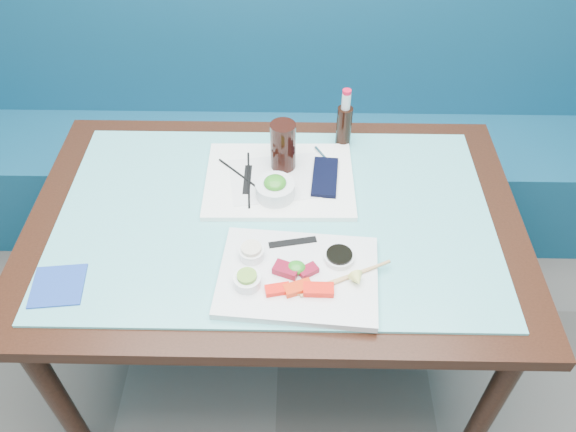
{
  "coord_description": "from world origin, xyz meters",
  "views": [
    {
      "loc": [
        0.06,
        0.34,
        1.89
      ],
      "look_at": [
        0.04,
        1.4,
        0.8
      ],
      "focal_mm": 35.0,
      "sensor_mm": 36.0,
      "label": 1
    }
  ],
  "objects_px": {
    "dining_table": "(275,236)",
    "sashimi_plate": "(298,276)",
    "cola_bottle_body": "(344,127)",
    "serving_tray": "(279,180)",
    "cola_glass": "(283,146)",
    "seaweed_bowl": "(275,190)",
    "blue_napkin": "(58,286)",
    "booth_bench": "(283,139)"
  },
  "relations": [
    {
      "from": "booth_bench",
      "to": "seaweed_bowl",
      "type": "bearing_deg",
      "value": -90.02
    },
    {
      "from": "dining_table",
      "to": "serving_tray",
      "type": "distance_m",
      "value": 0.17
    },
    {
      "from": "dining_table",
      "to": "serving_tray",
      "type": "relative_size",
      "value": 3.19
    },
    {
      "from": "dining_table",
      "to": "cola_glass",
      "type": "distance_m",
      "value": 0.27
    },
    {
      "from": "seaweed_bowl",
      "to": "cola_bottle_body",
      "type": "height_order",
      "value": "cola_bottle_body"
    },
    {
      "from": "sashimi_plate",
      "to": "cola_glass",
      "type": "height_order",
      "value": "cola_glass"
    },
    {
      "from": "booth_bench",
      "to": "serving_tray",
      "type": "xyz_separation_m",
      "value": [
        0.01,
        -0.7,
        0.39
      ]
    },
    {
      "from": "serving_tray",
      "to": "seaweed_bowl",
      "type": "distance_m",
      "value": 0.08
    },
    {
      "from": "booth_bench",
      "to": "serving_tray",
      "type": "distance_m",
      "value": 0.8
    },
    {
      "from": "cola_bottle_body",
      "to": "blue_napkin",
      "type": "relative_size",
      "value": 1.07
    },
    {
      "from": "seaweed_bowl",
      "to": "cola_glass",
      "type": "bearing_deg",
      "value": 81.25
    },
    {
      "from": "blue_napkin",
      "to": "serving_tray",
      "type": "bearing_deg",
      "value": 36.17
    },
    {
      "from": "serving_tray",
      "to": "cola_bottle_body",
      "type": "height_order",
      "value": "cola_bottle_body"
    },
    {
      "from": "cola_bottle_body",
      "to": "serving_tray",
      "type": "bearing_deg",
      "value": -136.7
    },
    {
      "from": "booth_bench",
      "to": "seaweed_bowl",
      "type": "relative_size",
      "value": 26.5
    },
    {
      "from": "serving_tray",
      "to": "sashimi_plate",
      "type": "bearing_deg",
      "value": -81.93
    },
    {
      "from": "seaweed_bowl",
      "to": "cola_bottle_body",
      "type": "bearing_deg",
      "value": 51.52
    },
    {
      "from": "sashimi_plate",
      "to": "cola_bottle_body",
      "type": "xyz_separation_m",
      "value": [
        0.14,
        0.55,
        0.06
      ]
    },
    {
      "from": "serving_tray",
      "to": "blue_napkin",
      "type": "bearing_deg",
      "value": -144.7
    },
    {
      "from": "serving_tray",
      "to": "seaweed_bowl",
      "type": "bearing_deg",
      "value": -98.47
    },
    {
      "from": "blue_napkin",
      "to": "sashimi_plate",
      "type": "bearing_deg",
      "value": 3.24
    },
    {
      "from": "seaweed_bowl",
      "to": "cola_bottle_body",
      "type": "distance_m",
      "value": 0.34
    },
    {
      "from": "seaweed_bowl",
      "to": "blue_napkin",
      "type": "height_order",
      "value": "seaweed_bowl"
    },
    {
      "from": "serving_tray",
      "to": "cola_glass",
      "type": "relative_size",
      "value": 2.83
    },
    {
      "from": "cola_bottle_body",
      "to": "cola_glass",
      "type": "bearing_deg",
      "value": -145.02
    },
    {
      "from": "dining_table",
      "to": "cola_glass",
      "type": "height_order",
      "value": "cola_glass"
    },
    {
      "from": "dining_table",
      "to": "sashimi_plate",
      "type": "xyz_separation_m",
      "value": [
        0.07,
        -0.23,
        0.1
      ]
    },
    {
      "from": "sashimi_plate",
      "to": "serving_tray",
      "type": "relative_size",
      "value": 0.91
    },
    {
      "from": "cola_glass",
      "to": "dining_table",
      "type": "bearing_deg",
      "value": -95.89
    },
    {
      "from": "dining_table",
      "to": "seaweed_bowl",
      "type": "bearing_deg",
      "value": 90.19
    },
    {
      "from": "seaweed_bowl",
      "to": "cola_glass",
      "type": "relative_size",
      "value": 0.73
    },
    {
      "from": "dining_table",
      "to": "seaweed_bowl",
      "type": "distance_m",
      "value": 0.14
    },
    {
      "from": "serving_tray",
      "to": "cola_glass",
      "type": "height_order",
      "value": "cola_glass"
    },
    {
      "from": "booth_bench",
      "to": "sashimi_plate",
      "type": "bearing_deg",
      "value": -86.4
    },
    {
      "from": "sashimi_plate",
      "to": "cola_glass",
      "type": "relative_size",
      "value": 2.57
    },
    {
      "from": "sashimi_plate",
      "to": "blue_napkin",
      "type": "bearing_deg",
      "value": -172.24
    },
    {
      "from": "cola_glass",
      "to": "blue_napkin",
      "type": "xyz_separation_m",
      "value": [
        -0.56,
        -0.45,
        -0.09
      ]
    },
    {
      "from": "cola_bottle_body",
      "to": "blue_napkin",
      "type": "bearing_deg",
      "value": -141.79
    },
    {
      "from": "booth_bench",
      "to": "blue_napkin",
      "type": "xyz_separation_m",
      "value": [
        -0.54,
        -1.1,
        0.39
      ]
    },
    {
      "from": "sashimi_plate",
      "to": "serving_tray",
      "type": "xyz_separation_m",
      "value": [
        -0.06,
        0.36,
        -0.0
      ]
    },
    {
      "from": "cola_bottle_body",
      "to": "seaweed_bowl",
      "type": "bearing_deg",
      "value": -128.48
    },
    {
      "from": "dining_table",
      "to": "blue_napkin",
      "type": "relative_size",
      "value": 10.9
    }
  ]
}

